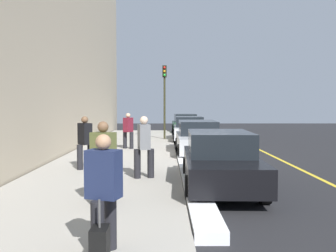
% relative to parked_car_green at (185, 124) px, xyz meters
% --- Properties ---
extents(ground_plane, '(56.00, 56.00, 0.00)m').
position_rel_parked_car_green_xyz_m(ground_plane, '(12.49, -0.07, -0.76)').
color(ground_plane, black).
extents(sidewalk, '(28.00, 4.60, 0.15)m').
position_rel_parked_car_green_xyz_m(sidewalk, '(12.49, -3.37, -0.68)').
color(sidewalk, '#A39E93').
rests_on(sidewalk, ground).
extents(lane_stripe_centre, '(28.00, 0.14, 0.01)m').
position_rel_parked_car_green_xyz_m(lane_stripe_centre, '(12.49, 3.13, -0.75)').
color(lane_stripe_centre, gold).
rests_on(lane_stripe_centre, ground).
extents(snow_bank_curb, '(8.98, 0.56, 0.22)m').
position_rel_parked_car_green_xyz_m(snow_bank_curb, '(18.21, -0.77, -0.65)').
color(snow_bank_curb, white).
rests_on(snow_bank_curb, ground).
extents(parked_car_green, '(4.21, 2.01, 1.51)m').
position_rel_parked_car_green_xyz_m(parked_car_green, '(0.00, 0.00, 0.00)').
color(parked_car_green, black).
rests_on(parked_car_green, ground).
extents(parked_car_white, '(4.54, 1.98, 1.51)m').
position_rel_parked_car_green_xyz_m(parked_car_white, '(6.25, -0.09, 0.00)').
color(parked_car_white, black).
rests_on(parked_car_white, ground).
extents(parked_car_silver, '(4.77, 1.90, 1.51)m').
position_rel_parked_car_green_xyz_m(parked_car_silver, '(12.15, -0.08, 0.00)').
color(parked_car_silver, black).
rests_on(parked_car_silver, ground).
extents(parked_car_black, '(4.42, 2.00, 1.51)m').
position_rel_parked_car_green_xyz_m(parked_car_black, '(18.78, -0.07, 0.00)').
color(parked_car_black, black).
rests_on(parked_car_black, ground).
extents(pedestrian_burgundy_coat, '(0.54, 0.51, 1.68)m').
position_rel_parked_car_green_xyz_m(pedestrian_burgundy_coat, '(10.97, -3.28, 0.29)').
color(pedestrian_burgundy_coat, black).
rests_on(pedestrian_burgundy_coat, sidewalk).
extents(pedestrian_black_coat, '(0.54, 0.52, 1.70)m').
position_rel_parked_car_green_xyz_m(pedestrian_black_coat, '(16.54, -4.10, 0.30)').
color(pedestrian_black_coat, black).
rests_on(pedestrian_black_coat, sidewalk).
extents(pedestrian_grey_coat, '(0.53, 0.57, 1.75)m').
position_rel_parked_car_green_xyz_m(pedestrian_grey_coat, '(18.02, -2.11, 0.33)').
color(pedestrian_grey_coat, black).
rests_on(pedestrian_grey_coat, sidewalk).
extents(pedestrian_olive_coat, '(0.54, 0.55, 1.74)m').
position_rel_parked_car_green_xyz_m(pedestrian_olive_coat, '(20.86, -2.78, 0.32)').
color(pedestrian_olive_coat, black).
rests_on(pedestrian_olive_coat, sidewalk).
extents(pedestrian_navy_coat, '(0.53, 0.52, 1.67)m').
position_rel_parked_car_green_xyz_m(pedestrian_navy_coat, '(23.34, -2.36, 0.28)').
color(pedestrian_navy_coat, black).
rests_on(pedestrian_navy_coat, sidewalk).
extents(traffic_light_pole, '(0.35, 0.26, 4.43)m').
position_rel_parked_car_green_xyz_m(traffic_light_pole, '(6.05, -1.57, 2.38)').
color(traffic_light_pole, '#2D2D19').
rests_on(traffic_light_pole, sidewalk).
extents(rolling_suitcase, '(0.34, 0.22, 0.87)m').
position_rel_parked_car_green_xyz_m(rolling_suitcase, '(23.76, -2.34, -0.35)').
color(rolling_suitcase, black).
rests_on(rolling_suitcase, sidewalk).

